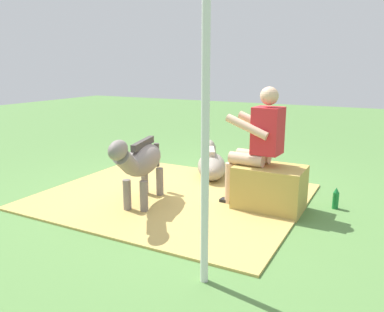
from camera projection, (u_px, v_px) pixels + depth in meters
name	position (u px, v px, depth m)	size (l,w,h in m)	color
ground_plane	(185.00, 196.00, 4.85)	(24.00, 24.00, 0.00)	#568442
hay_patch	(172.00, 196.00, 4.83)	(3.11, 2.63, 0.02)	tan
hay_bale	(269.00, 188.00, 4.37)	(0.76, 0.52, 0.51)	tan
person_seated	(257.00, 141.00, 4.34)	(0.68, 0.44, 1.39)	#D8AD8C
pony_standing	(141.00, 162.00, 4.40)	(0.54, 1.32, 0.90)	slate
pony_lying	(211.00, 164.00, 5.69)	(0.86, 1.31, 0.42)	gray
soda_bottle	(336.00, 198.00, 4.42)	(0.07, 0.07, 0.25)	#197233
tent_pole_left	(205.00, 132.00, 2.69)	(0.06, 0.06, 2.32)	silver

